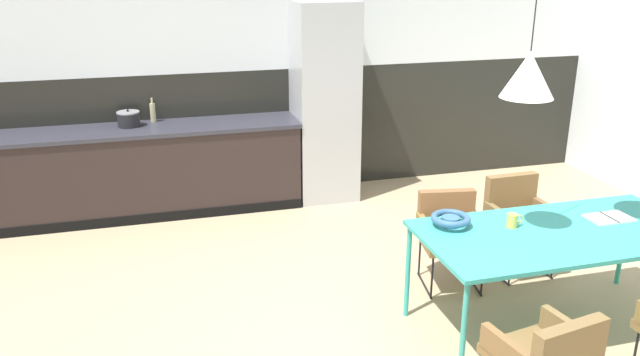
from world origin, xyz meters
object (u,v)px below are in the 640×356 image
Objects in this scene: refrigerator_column at (325,103)px; pendant_lamp_over_table_far at (638,68)px; fruit_bowl at (451,219)px; pendant_lamp_over_table_near at (528,75)px; mug_white_ceramic at (513,221)px; dining_table at (561,236)px; armchair_by_stool at (450,227)px; cooking_pot at (129,119)px; armchair_near_window at (549,353)px; open_book at (609,218)px; bottle_wine_green at (153,112)px; armchair_head_of_table at (517,212)px.

pendant_lamp_over_table_far is at bearing -68.21° from refrigerator_column.
fruit_bowl is 0.28× the size of pendant_lamp_over_table_far.
mug_white_ceramic is at bearing 56.30° from pendant_lamp_over_table_near.
dining_table is 1.18m from pendant_lamp_over_table_near.
armchair_by_stool is 3.33m from cooking_pot.
armchair_near_window is at bearing 91.18° from armchair_by_stool.
mug_white_ceramic reaches higher than armchair_by_stool.
open_book is 4.43m from cooking_pot.
dining_table reaches higher than armchair_by_stool.
fruit_bowl is 2.30× the size of mug_white_ceramic.
dining_table is 1.10m from armchair_near_window.
fruit_bowl is 1.23× the size of cooking_pot.
open_book is 1.38× the size of cooking_pot.
open_book reaches higher than armchair_by_stool.
armchair_by_stool is at bearing 115.46° from dining_table.
bottle_wine_green is 0.25× the size of pendant_lamp_over_table_far.
dining_table is at bearing 43.30° from armchair_near_window.
armchair_head_of_table is 0.87m from open_book.
armchair_near_window is (-0.25, -1.69, -0.00)m from armchair_by_stool.
armchair_head_of_table reaches higher than dining_table.
pendant_lamp_over_table_near is (0.30, -0.28, 1.03)m from fruit_bowl.
cooking_pot is at bearing 128.47° from pendant_lamp_over_table_near.
cooking_pot is 0.90× the size of bottle_wine_green.
refrigerator_column reaches higher than armchair_by_stool.
pendant_lamp_over_table_near is at bearing -51.53° from cooking_pot.
bottle_wine_green is at bearing 134.38° from open_book.
refrigerator_column is 3.89m from armchair_near_window.
dining_table is at bearing -74.65° from refrigerator_column.
armchair_near_window is 4.51m from cooking_pot.
pendant_lamp_over_table_near is 0.77m from pendant_lamp_over_table_far.
pendant_lamp_over_table_far is (1.02, 0.84, 1.37)m from armchair_near_window.
dining_table is 7.02× the size of fruit_bowl.
armchair_near_window is at bearing -60.98° from cooking_pot.
mug_white_ceramic is (0.53, -2.84, -0.24)m from refrigerator_column.
cooking_pot is 4.53m from pendant_lamp_over_table_far.
pendant_lamp_over_table_far is at bearing -1.84° from pendant_lamp_over_table_near.
refrigerator_column is 1.77m from bottle_wine_green.
dining_table is 1.95× the size of pendant_lamp_over_table_near.
bottle_wine_green reaches higher than fruit_bowl.
mug_white_ceramic is (-0.53, -0.75, 0.30)m from armchair_head_of_table.
armchair_by_stool is 1.16m from open_book.
armchair_head_of_table is 3.57× the size of cooking_pot.
pendant_lamp_over_table_near is (0.44, -2.99, 0.79)m from refrigerator_column.
refrigerator_column is 2.87× the size of armchair_near_window.
mug_white_ceramic is 1.05m from pendant_lamp_over_table_near.
cooking_pot is at bearing -151.13° from bottle_wine_green.
fruit_bowl is at bearing 82.33° from armchair_near_window.
fruit_bowl is 3.49m from bottle_wine_green.
dining_table is 1.96× the size of pendant_lamp_over_table_far.
fruit_bowl is 1.11m from pendant_lamp_over_table_near.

